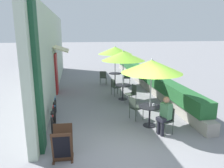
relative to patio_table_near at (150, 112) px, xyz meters
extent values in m
plane|color=gray|center=(-1.09, -1.59, -0.52)|extent=(120.00, 120.00, 0.00)
cube|color=#B2C1AD|center=(-3.64, 5.65, 1.58)|extent=(0.24, 14.48, 4.20)
cube|color=#19472D|center=(-3.46, -0.99, 1.58)|extent=(0.12, 0.56, 4.20)
cube|color=maroon|center=(-3.48, 4.93, 0.53)|extent=(0.08, 0.96, 2.10)
cube|color=beige|center=(-3.17, 4.93, 1.83)|extent=(0.78, 1.80, 0.30)
cube|color=gray|center=(1.66, 5.55, -0.30)|extent=(0.44, 13.48, 0.45)
cube|color=#235B2D|center=(1.66, 5.55, 0.21)|extent=(0.60, 12.81, 0.56)
cylinder|color=black|center=(0.00, 0.00, -0.51)|extent=(0.44, 0.44, 0.02)
cylinder|color=black|center=(0.00, 0.00, -0.16)|extent=(0.06, 0.06, 0.70)
cylinder|color=black|center=(0.00, 0.00, 0.19)|extent=(0.77, 0.77, 0.02)
cylinder|color=#B7B7BC|center=(0.00, 0.00, 0.61)|extent=(0.04, 0.04, 2.27)
cone|color=#8CD138|center=(0.00, 0.00, 1.58)|extent=(2.02, 2.02, 0.43)
sphere|color=#B7B7BC|center=(0.00, 0.00, 1.81)|extent=(0.07, 0.07, 0.07)
cube|color=#384238|center=(-0.28, 0.67, -0.07)|extent=(0.52, 0.52, 0.04)
cube|color=#384238|center=(-0.45, 0.60, 0.14)|extent=(0.18, 0.36, 0.42)
cylinder|color=#384238|center=(-0.05, 0.57, -0.30)|extent=(0.02, 0.02, 0.45)
cylinder|color=#384238|center=(-0.19, 0.90, -0.30)|extent=(0.02, 0.02, 0.45)
cylinder|color=#384238|center=(-0.38, 0.43, -0.30)|extent=(0.02, 0.02, 0.45)
cylinder|color=#384238|center=(-0.52, 0.76, -0.30)|extent=(0.02, 0.02, 0.45)
cube|color=#384238|center=(0.28, -0.67, -0.07)|extent=(0.52, 0.52, 0.04)
cube|color=#384238|center=(0.45, -0.60, 0.14)|extent=(0.18, 0.36, 0.42)
cylinder|color=#384238|center=(0.05, -0.57, -0.30)|extent=(0.02, 0.02, 0.45)
cylinder|color=#384238|center=(0.19, -0.90, -0.30)|extent=(0.02, 0.02, 0.45)
cylinder|color=#384238|center=(0.38, -0.43, -0.30)|extent=(0.02, 0.02, 0.45)
cylinder|color=#384238|center=(0.52, -0.76, -0.30)|extent=(0.02, 0.02, 0.45)
cylinder|color=#23232D|center=(0.09, -0.67, -0.29)|extent=(0.11, 0.11, 0.47)
cylinder|color=#23232D|center=(0.15, -0.81, -0.29)|extent=(0.11, 0.11, 0.47)
cube|color=#23232D|center=(0.20, -0.70, 0.01)|extent=(0.45, 0.42, 0.12)
cube|color=#4C8456|center=(0.30, -0.66, 0.26)|extent=(0.33, 0.40, 0.50)
sphere|color=#A87556|center=(0.28, -0.67, 0.63)|extent=(0.20, 0.20, 0.20)
cylinder|color=white|center=(0.12, 0.00, 0.24)|extent=(0.07, 0.07, 0.09)
cylinder|color=black|center=(-0.26, 3.14, -0.51)|extent=(0.44, 0.44, 0.02)
cylinder|color=black|center=(-0.26, 3.14, -0.16)|extent=(0.06, 0.06, 0.70)
cylinder|color=black|center=(-0.26, 3.14, 0.19)|extent=(0.77, 0.77, 0.02)
cylinder|color=#B7B7BC|center=(-0.26, 3.14, 0.61)|extent=(0.04, 0.04, 2.27)
cone|color=#8CD138|center=(-0.26, 3.14, 1.58)|extent=(2.02, 2.02, 0.43)
sphere|color=#B7B7BC|center=(-0.26, 3.14, 1.81)|extent=(0.07, 0.07, 0.07)
cube|color=#384238|center=(-0.46, 3.83, -0.07)|extent=(0.50, 0.50, 0.04)
cube|color=#384238|center=(-0.64, 3.78, 0.14)|extent=(0.13, 0.37, 0.42)
cylinder|color=#384238|center=(-0.24, 3.71, -0.30)|extent=(0.02, 0.02, 0.45)
cylinder|color=#384238|center=(-0.34, 4.06, -0.30)|extent=(0.02, 0.02, 0.45)
cylinder|color=#384238|center=(-0.58, 3.61, -0.30)|extent=(0.02, 0.02, 0.45)
cylinder|color=#384238|center=(-0.68, 3.96, -0.30)|extent=(0.02, 0.02, 0.45)
cube|color=#384238|center=(-0.05, 2.44, -0.07)|extent=(0.50, 0.50, 0.04)
cube|color=#384238|center=(0.12, 2.49, 0.14)|extent=(0.13, 0.37, 0.42)
cylinder|color=#384238|center=(-0.28, 2.56, -0.30)|extent=(0.02, 0.02, 0.45)
cylinder|color=#384238|center=(-0.18, 2.22, -0.30)|extent=(0.02, 0.02, 0.45)
cylinder|color=#384238|center=(0.07, 2.66, -0.30)|extent=(0.02, 0.02, 0.45)
cylinder|color=#384238|center=(0.17, 2.32, -0.30)|extent=(0.02, 0.02, 0.45)
cylinder|color=white|center=(-0.22, 3.27, 0.24)|extent=(0.07, 0.07, 0.09)
cylinder|color=black|center=(-0.09, 6.09, -0.51)|extent=(0.44, 0.44, 0.02)
cylinder|color=black|center=(-0.09, 6.09, -0.16)|extent=(0.06, 0.06, 0.70)
cylinder|color=black|center=(-0.09, 6.09, 0.19)|extent=(0.77, 0.77, 0.02)
cylinder|color=#B7B7BC|center=(-0.09, 6.09, 0.61)|extent=(0.04, 0.04, 2.27)
cone|color=#8CD138|center=(-0.09, 6.09, 1.58)|extent=(2.02, 2.02, 0.43)
sphere|color=#B7B7BC|center=(-0.09, 6.09, 1.81)|extent=(0.07, 0.07, 0.07)
cube|color=#384238|center=(0.61, 5.92, -0.07)|extent=(0.48, 0.48, 0.04)
cube|color=#384238|center=(0.66, 6.10, 0.14)|extent=(0.38, 0.12, 0.42)
cylinder|color=#384238|center=(0.40, 5.78, -0.30)|extent=(0.02, 0.02, 0.45)
cylinder|color=#384238|center=(0.75, 5.70, -0.30)|extent=(0.02, 0.02, 0.45)
cylinder|color=#384238|center=(0.48, 6.13, -0.30)|extent=(0.02, 0.02, 0.45)
cylinder|color=#384238|center=(0.83, 6.05, -0.30)|extent=(0.02, 0.02, 0.45)
cube|color=#384238|center=(-0.80, 6.26, -0.07)|extent=(0.48, 0.48, 0.04)
cube|color=#384238|center=(-0.84, 6.08, 0.14)|extent=(0.38, 0.12, 0.42)
cylinder|color=#384238|center=(-0.58, 6.39, -0.30)|extent=(0.02, 0.02, 0.45)
cylinder|color=#384238|center=(-0.93, 6.47, -0.30)|extent=(0.02, 0.02, 0.45)
cylinder|color=#384238|center=(-0.67, 6.04, -0.30)|extent=(0.02, 0.02, 0.45)
cylinder|color=#384238|center=(-1.02, 6.12, -0.30)|extent=(0.02, 0.02, 0.45)
torus|color=black|center=(-3.32, 0.84, -0.21)|extent=(0.10, 0.64, 0.63)
torus|color=black|center=(-3.26, -0.26, -0.21)|extent=(0.10, 0.64, 0.63)
cylinder|color=#B21E1E|center=(-3.29, 0.29, -0.03)|extent=(0.09, 0.85, 0.04)
cylinder|color=#B21E1E|center=(-3.28, 0.10, -0.19)|extent=(0.08, 0.63, 0.41)
cylinder|color=#B21E1E|center=(-3.27, -0.01, 0.06)|extent=(0.04, 0.04, 0.22)
cube|color=black|center=(-3.27, -0.01, 0.17)|extent=(0.11, 0.23, 0.05)
cylinder|color=#B21E1E|center=(-3.32, 0.79, 0.13)|extent=(0.06, 0.46, 0.03)
torus|color=black|center=(-3.34, 1.88, -0.22)|extent=(0.09, 0.61, 0.61)
torus|color=black|center=(-3.28, 0.79, -0.22)|extent=(0.09, 0.61, 0.61)
cylinder|color=#236BA8|center=(-3.31, 1.33, -0.05)|extent=(0.09, 0.85, 0.04)
cylinder|color=#236BA8|center=(-3.30, 1.14, -0.20)|extent=(0.08, 0.63, 0.41)
cylinder|color=#236BA8|center=(-3.29, 1.03, 0.04)|extent=(0.04, 0.04, 0.21)
cube|color=black|center=(-3.29, 1.03, 0.14)|extent=(0.11, 0.23, 0.05)
cylinder|color=#236BA8|center=(-3.34, 1.83, 0.10)|extent=(0.06, 0.46, 0.03)
cube|color=#422819|center=(-2.88, -1.38, -0.09)|extent=(0.51, 0.24, 0.86)
cube|color=black|center=(-2.88, -1.36, -0.07)|extent=(0.41, 0.17, 0.65)
cube|color=#422819|center=(-2.89, -1.78, -0.09)|extent=(0.51, 0.24, 0.86)
cube|color=black|center=(-2.89, -1.80, -0.07)|extent=(0.41, 0.17, 0.65)
cube|color=#422819|center=(-2.66, -1.59, -0.51)|extent=(0.07, 0.48, 0.02)
cube|color=#422819|center=(-3.12, -1.57, -0.51)|extent=(0.07, 0.48, 0.02)
camera|label=1|loc=(-2.49, -6.78, 2.72)|focal=35.00mm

